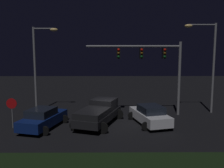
# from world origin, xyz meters

# --- Properties ---
(ground_plane) EXTENTS (80.00, 80.00, 0.00)m
(ground_plane) POSITION_xyz_m (0.00, 0.00, 0.00)
(ground_plane) COLOR black
(pickup_truck) EXTENTS (4.00, 5.76, 1.80)m
(pickup_truck) POSITION_xyz_m (-0.87, -0.09, 1.00)
(pickup_truck) COLOR black
(pickup_truck) RESTS_ON ground_plane
(car_sedan) EXTENTS (3.17, 4.71, 1.51)m
(car_sedan) POSITION_xyz_m (3.05, -0.23, 0.74)
(car_sedan) COLOR silver
(car_sedan) RESTS_ON ground_plane
(car_sedan_far) EXTENTS (3.18, 4.71, 1.51)m
(car_sedan_far) POSITION_xyz_m (-4.97, -1.15, 0.74)
(car_sedan_far) COLOR navy
(car_sedan_far) RESTS_ON ground_plane
(traffic_signal_gantry) EXTENTS (8.32, 0.56, 6.50)m
(traffic_signal_gantry) POSITION_xyz_m (3.65, 2.62, 4.90)
(traffic_signal_gantry) COLOR slate
(traffic_signal_gantry) RESTS_ON ground_plane
(street_lamp_left) EXTENTS (2.30, 0.44, 7.86)m
(street_lamp_left) POSITION_xyz_m (-6.53, 3.73, 4.95)
(street_lamp_left) COLOR slate
(street_lamp_left) RESTS_ON ground_plane
(street_lamp_right) EXTENTS (2.89, 0.44, 8.17)m
(street_lamp_right) POSITION_xyz_m (8.82, 3.37, 5.17)
(street_lamp_right) COLOR slate
(street_lamp_right) RESTS_ON ground_plane
(stop_sign) EXTENTS (0.76, 0.08, 2.23)m
(stop_sign) POSITION_xyz_m (-7.23, -1.13, 1.56)
(stop_sign) COLOR slate
(stop_sign) RESTS_ON ground_plane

